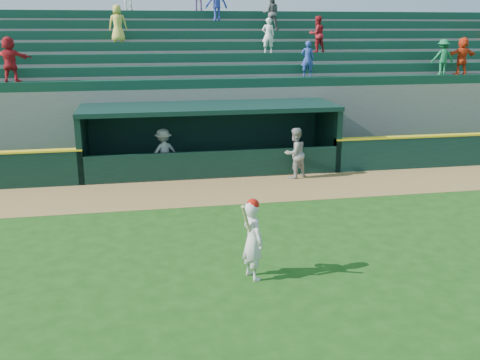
% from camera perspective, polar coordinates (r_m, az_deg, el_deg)
% --- Properties ---
extents(ground, '(120.00, 120.00, 0.00)m').
position_cam_1_polar(ground, '(13.12, 1.29, -7.36)').
color(ground, '#1A4511').
rests_on(ground, ground).
extents(warning_track, '(40.00, 3.00, 0.01)m').
position_cam_1_polar(warning_track, '(17.66, -1.96, -1.17)').
color(warning_track, olive).
rests_on(warning_track, ground).
extents(dugout_player_front, '(1.09, 1.00, 1.81)m').
position_cam_1_polar(dugout_player_front, '(19.11, 5.87, 2.87)').
color(dugout_player_front, gray).
rests_on(dugout_player_front, ground).
extents(dugout_player_inside, '(1.27, 1.01, 1.72)m').
position_cam_1_polar(dugout_player_inside, '(19.53, -8.15, 2.94)').
color(dugout_player_inside, '#AAAAA4').
rests_on(dugout_player_inside, ground).
extents(dugout, '(9.40, 2.80, 2.46)m').
position_cam_1_polar(dugout, '(20.32, -3.33, 5.02)').
color(dugout, slate).
rests_on(dugout, ground).
extents(stands, '(34.50, 6.25, 7.60)m').
position_cam_1_polar(stands, '(24.65, -4.70, 9.36)').
color(stands, slate).
rests_on(stands, ground).
extents(batter_at_plate, '(0.64, 0.81, 1.80)m').
position_cam_1_polar(batter_at_plate, '(11.34, 1.35, -6.28)').
color(batter_at_plate, silver).
rests_on(batter_at_plate, ground).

